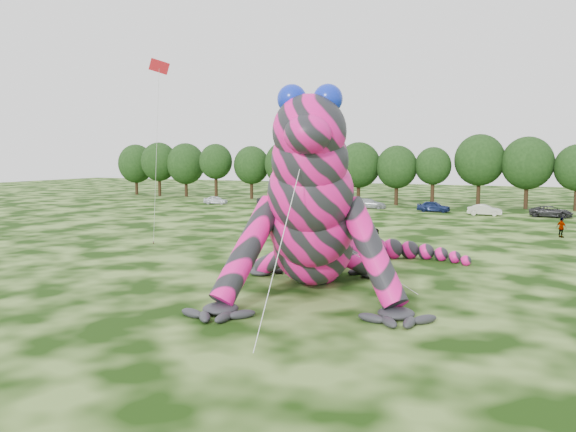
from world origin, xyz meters
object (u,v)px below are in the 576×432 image
(tree_1, at_px, (159,169))
(tree_8, at_px, (397,175))
(tree_4, at_px, (252,172))
(tree_9, at_px, (433,177))
(tree_0, at_px, (136,170))
(spectator_5, at_px, (375,240))
(inflatable_gecko, at_px, (315,190))
(flying_kite, at_px, (159,80))
(tree_2, at_px, (186,170))
(tree_10, at_px, (479,171))
(tree_6, at_px, (313,172))
(car_2, at_px, (304,203))
(spectator_1, at_px, (294,221))
(car_4, at_px, (434,206))
(car_6, at_px, (551,212))
(tree_7, at_px, (359,173))
(spectator_0, at_px, (274,222))
(spectator_3, at_px, (561,228))
(tree_5, at_px, (286,171))
(spectator_4, at_px, (263,210))
(tree_3, at_px, (216,171))
(tree_11, at_px, (527,173))
(car_0, at_px, (216,200))
(car_3, at_px, (369,203))
(car_5, at_px, (485,210))
(car_1, at_px, (270,200))

(tree_1, bearing_deg, tree_8, -1.38)
(tree_4, bearing_deg, tree_9, -2.55)
(tree_0, height_order, spectator_5, tree_0)
(inflatable_gecko, bearing_deg, flying_kite, 141.60)
(tree_2, height_order, tree_10, tree_10)
(tree_6, relative_size, car_2, 1.92)
(flying_kite, bearing_deg, tree_0, 130.51)
(tree_0, xyz_separation_m, spectator_1, (47.11, -33.91, -3.98))
(car_2, height_order, car_4, car_4)
(car_4, bearing_deg, tree_2, 80.08)
(car_6, bearing_deg, tree_7, 75.98)
(tree_8, relative_size, tree_10, 0.85)
(inflatable_gecko, distance_m, flying_kite, 17.52)
(car_6, bearing_deg, spectator_0, 138.59)
(tree_9, relative_size, spectator_3, 4.78)
(inflatable_gecko, relative_size, car_2, 4.40)
(tree_5, height_order, car_6, tree_5)
(tree_9, xyz_separation_m, spectator_4, (-16.68, -22.50, -3.52))
(tree_3, xyz_separation_m, spectator_3, (52.96, -27.46, -3.81))
(tree_4, relative_size, spectator_5, 4.91)
(tree_11, distance_m, spectator_3, 29.09)
(spectator_4, bearing_deg, tree_8, 56.58)
(car_0, height_order, spectator_0, spectator_0)
(tree_10, bearing_deg, tree_9, -168.98)
(car_3, bearing_deg, tree_6, 52.51)
(tree_11, xyz_separation_m, car_5, (-4.53, -11.45, -4.35))
(tree_3, bearing_deg, car_1, -27.20)
(tree_7, distance_m, tree_10, 17.58)
(tree_4, xyz_separation_m, spectator_4, (14.03, -23.87, -3.71))
(tree_8, xyz_separation_m, car_0, (-25.66, -9.72, -3.84))
(spectator_0, bearing_deg, spectator_1, -89.87)
(tree_6, bearing_deg, tree_5, 162.54)
(inflatable_gecko, bearing_deg, car_2, 94.63)
(spectator_0, distance_m, spectator_5, 14.58)
(tree_0, relative_size, car_5, 2.30)
(tree_2, distance_m, tree_8, 38.84)
(tree_8, relative_size, spectator_0, 5.05)
(tree_5, bearing_deg, tree_3, -173.80)
(tree_10, relative_size, spectator_5, 5.70)
(tree_6, distance_m, car_3, 13.57)
(tree_0, height_order, spectator_3, tree_0)
(tree_5, relative_size, spectator_3, 5.40)
(tree_5, distance_m, spectator_5, 50.86)
(inflatable_gecko, distance_m, tree_0, 80.24)
(car_3, bearing_deg, spectator_1, 171.37)
(tree_9, xyz_separation_m, spectator_3, (16.18, -27.74, -3.43))
(tree_2, xyz_separation_m, car_6, (59.81, -10.96, -4.14))
(tree_5, bearing_deg, spectator_1, -64.67)
(tree_3, distance_m, car_6, 53.47)
(tree_3, height_order, car_0, tree_3)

